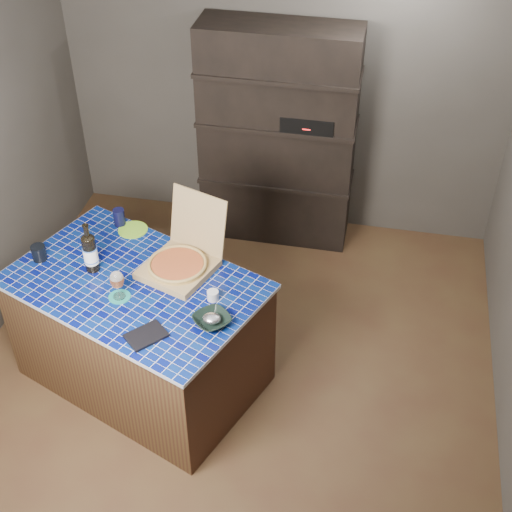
% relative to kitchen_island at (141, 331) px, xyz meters
% --- Properties ---
extents(room, '(3.50, 3.50, 3.50)m').
position_rel_kitchen_island_xyz_m(room, '(0.56, 0.27, 0.83)').
color(room, brown).
rests_on(room, ground).
extents(shelving_unit, '(1.20, 0.41, 1.80)m').
position_rel_kitchen_island_xyz_m(shelving_unit, '(0.57, 1.80, 0.49)').
color(shelving_unit, black).
rests_on(shelving_unit, floor).
extents(kitchen_island, '(1.76, 1.46, 0.83)m').
position_rel_kitchen_island_xyz_m(kitchen_island, '(0.00, 0.00, 0.00)').
color(kitchen_island, '#4D381E').
rests_on(kitchen_island, floor).
extents(pizza_box, '(0.53, 0.59, 0.43)m').
position_rel_kitchen_island_xyz_m(pizza_box, '(0.24, 0.18, 0.48)').
color(pizza_box, tan).
rests_on(pizza_box, kitchen_island).
extents(mead_bottle, '(0.09, 0.09, 0.34)m').
position_rel_kitchen_island_xyz_m(mead_bottle, '(-0.29, 0.07, 0.55)').
color(mead_bottle, black).
rests_on(mead_bottle, kitchen_island).
extents(teal_trivet, '(0.13, 0.13, 0.01)m').
position_rel_kitchen_island_xyz_m(teal_trivet, '(-0.04, -0.14, 0.42)').
color(teal_trivet, '#198376').
rests_on(teal_trivet, kitchen_island).
extents(wine_glass, '(0.08, 0.08, 0.19)m').
position_rel_kitchen_island_xyz_m(wine_glass, '(-0.04, -0.14, 0.55)').
color(wine_glass, white).
rests_on(wine_glass, teal_trivet).
extents(tumbler, '(0.09, 0.09, 0.10)m').
position_rel_kitchen_island_xyz_m(tumbler, '(-0.65, 0.10, 0.47)').
color(tumbler, black).
rests_on(tumbler, kitchen_island).
extents(dvd_case, '(0.26, 0.26, 0.02)m').
position_rel_kitchen_island_xyz_m(dvd_case, '(0.22, -0.43, 0.42)').
color(dvd_case, black).
rests_on(dvd_case, kitchen_island).
extents(bowl, '(0.29, 0.29, 0.05)m').
position_rel_kitchen_island_xyz_m(bowl, '(0.56, -0.25, 0.44)').
color(bowl, black).
rests_on(bowl, kitchen_island).
extents(foil_contents, '(0.11, 0.09, 0.05)m').
position_rel_kitchen_island_xyz_m(foil_contents, '(0.56, -0.25, 0.46)').
color(foil_contents, silver).
rests_on(foil_contents, bowl).
extents(white_jar, '(0.07, 0.07, 0.06)m').
position_rel_kitchen_island_xyz_m(white_jar, '(0.51, -0.05, 0.44)').
color(white_jar, silver).
rests_on(white_jar, kitchen_island).
extents(navy_cup, '(0.08, 0.08, 0.12)m').
position_rel_kitchen_island_xyz_m(navy_cup, '(-0.29, 0.55, 0.48)').
color(navy_cup, black).
rests_on(navy_cup, kitchen_island).
extents(green_trivet, '(0.20, 0.20, 0.01)m').
position_rel_kitchen_island_xyz_m(green_trivet, '(-0.18, 0.51, 0.42)').
color(green_trivet, '#7ABE28').
rests_on(green_trivet, kitchen_island).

